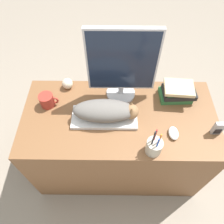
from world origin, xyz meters
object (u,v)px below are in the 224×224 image
object	(u,v)px
baseball	(67,84)
pen_cup	(154,146)
keyboard	(104,117)
phone	(218,128)
monitor	(122,64)
coffee_mug	(47,100)
computer_mouse	(174,133)
book_stack	(178,92)
cat	(107,111)

from	to	relation	value
baseball	pen_cup	bearing A→B (deg)	-41.39
keyboard	phone	world-z (taller)	phone
monitor	phone	distance (m)	0.70
coffee_mug	phone	size ratio (longest dim) A/B	1.21
baseball	computer_mouse	bearing A→B (deg)	-28.82
pen_cup	book_stack	size ratio (longest dim) A/B	0.95
cat	phone	bearing A→B (deg)	-8.48
computer_mouse	coffee_mug	distance (m)	0.85
keyboard	phone	distance (m)	0.70
monitor	phone	bearing A→B (deg)	-27.80
keyboard	baseball	bearing A→B (deg)	135.22
cat	baseball	xyz separation A→B (m)	(-0.29, 0.27, -0.05)
computer_mouse	coffee_mug	world-z (taller)	coffee_mug
keyboard	monitor	size ratio (longest dim) A/B	0.80
coffee_mug	cat	bearing A→B (deg)	-15.30
keyboard	cat	distance (m)	0.08
keyboard	baseball	xyz separation A→B (m)	(-0.27, 0.27, 0.03)
book_stack	computer_mouse	bearing A→B (deg)	-101.89
monitor	coffee_mug	world-z (taller)	monitor
keyboard	pen_cup	size ratio (longest dim) A/B	1.84
coffee_mug	baseball	bearing A→B (deg)	54.63
coffee_mug	pen_cup	size ratio (longest dim) A/B	0.56
keyboard	coffee_mug	size ratio (longest dim) A/B	3.32
monitor	pen_cup	bearing A→B (deg)	-67.04
pen_cup	book_stack	distance (m)	0.46
pen_cup	cat	bearing A→B (deg)	140.24
monitor	book_stack	world-z (taller)	monitor
cat	pen_cup	xyz separation A→B (m)	(0.27, -0.23, -0.03)
cat	pen_cup	size ratio (longest dim) A/B	1.81
pen_cup	phone	world-z (taller)	pen_cup
computer_mouse	phone	world-z (taller)	phone
phone	pen_cup	bearing A→B (deg)	-162.42
baseball	phone	distance (m)	1.04
coffee_mug	computer_mouse	bearing A→B (deg)	-15.53
keyboard	pen_cup	xyz separation A→B (m)	(0.29, -0.23, 0.04)
cat	computer_mouse	distance (m)	0.43
coffee_mug	pen_cup	distance (m)	0.76
computer_mouse	book_stack	distance (m)	0.31
keyboard	baseball	world-z (taller)	baseball
monitor	keyboard	bearing A→B (deg)	-117.40
monitor	book_stack	size ratio (longest dim) A/B	2.19
pen_cup	book_stack	xyz separation A→B (m)	(0.20, 0.41, 0.01)
baseball	phone	world-z (taller)	phone
computer_mouse	baseball	world-z (taller)	baseball
phone	book_stack	size ratio (longest dim) A/B	0.44
phone	keyboard	bearing A→B (deg)	171.75
keyboard	computer_mouse	size ratio (longest dim) A/B	4.42
coffee_mug	baseball	distance (m)	0.20
phone	baseball	bearing A→B (deg)	158.99
monitor	computer_mouse	size ratio (longest dim) A/B	5.52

